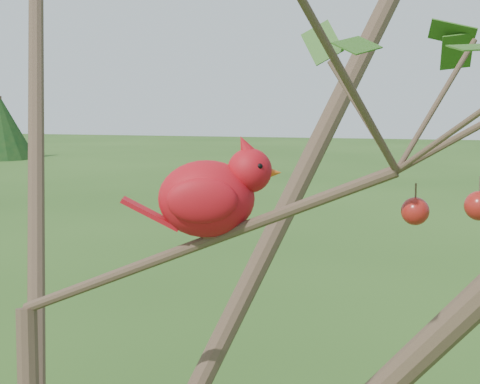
# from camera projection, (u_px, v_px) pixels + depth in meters

# --- Properties ---
(crabapple_tree) EXTENTS (2.35, 2.05, 2.95)m
(crabapple_tree) POSITION_uv_depth(u_px,v_px,m) (23.00, 221.00, 1.06)
(crabapple_tree) COLOR #432F24
(crabapple_tree) RESTS_ON ground
(cardinal) EXTENTS (0.24, 0.15, 0.17)m
(cardinal) POSITION_uv_depth(u_px,v_px,m) (212.00, 195.00, 1.09)
(cardinal) COLOR red
(cardinal) RESTS_ON ground
(distant_trees) EXTENTS (39.28, 14.66, 3.80)m
(distant_trees) POSITION_uv_depth(u_px,v_px,m) (426.00, 116.00, 25.18)
(distant_trees) COLOR #432F24
(distant_trees) RESTS_ON ground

